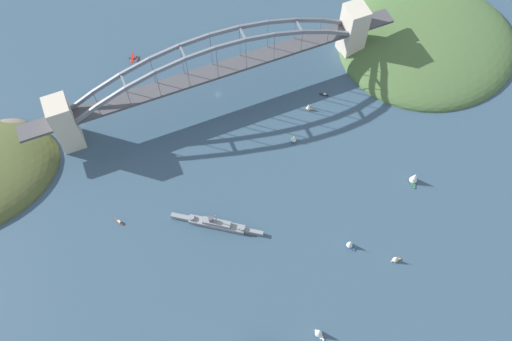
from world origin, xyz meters
name	(u,v)px	position (x,y,z in m)	size (l,w,h in m)	color
ground_plane	(218,94)	(0.00, 0.00, 0.00)	(1400.00, 1400.00, 0.00)	#334C60
harbor_arch_bridge	(216,73)	(0.00, 0.00, 26.99)	(297.33, 18.55, 63.15)	beige
headland_west_shore	(428,42)	(-182.90, 16.33, 0.00)	(152.67, 138.43, 29.21)	#476638
naval_cruiser	(216,224)	(40.76, 106.05, 2.84)	(55.87, 40.05, 16.68)	gray
seaplane_taxiing_near_bridge	(133,59)	(52.11, -58.83, 1.98)	(7.51, 10.60, 4.81)	#B7B7B2
small_boat_0	(309,107)	(-60.66, 40.79, 3.33)	(5.77, 4.60, 7.06)	gold
small_boat_1	(294,138)	(-37.90, 62.86, 3.86)	(4.34, 7.63, 8.27)	#2D6B3D
small_boat_2	(350,244)	(-38.50, 155.12, 4.18)	(5.57, 7.69, 9.01)	#234C8C
small_boat_3	(119,222)	(103.03, 77.74, 0.80)	(4.67, 6.72, 2.29)	brown
small_boat_4	(319,332)	(6.81, 201.17, 4.75)	(5.71, 8.56, 10.23)	silver
small_boat_5	(414,177)	(-104.20, 127.68, 5.51)	(7.11, 10.18, 11.91)	#2D6B3D
small_boat_6	(324,95)	(-77.93, 33.28, 0.82)	(6.21, 5.29, 2.30)	black
small_boat_7	(396,259)	(-62.22, 176.33, 3.59)	(6.69, 4.08, 7.64)	gold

